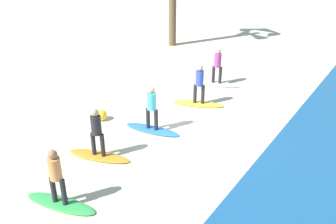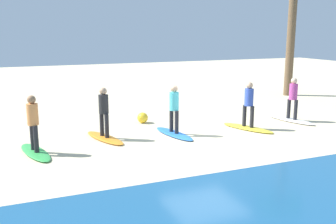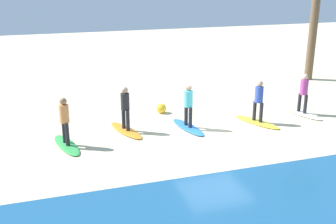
{
  "view_description": "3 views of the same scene",
  "coord_description": "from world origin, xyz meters",
  "px_view_note": "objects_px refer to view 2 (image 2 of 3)",
  "views": [
    {
      "loc": [
        10.07,
        6.22,
        6.74
      ],
      "look_at": [
        1.15,
        0.09,
        1.21
      ],
      "focal_mm": 39.84,
      "sensor_mm": 36.0,
      "label": 1
    },
    {
      "loc": [
        5.86,
        10.95,
        3.53
      ],
      "look_at": [
        1.39,
        0.14,
        1.06
      ],
      "focal_mm": 41.35,
      "sensor_mm": 36.0,
      "label": 2
    },
    {
      "loc": [
        6.05,
        13.05,
        5.6
      ],
      "look_at": [
        1.65,
        -0.58,
        0.84
      ],
      "focal_mm": 44.38,
      "sensor_mm": 36.0,
      "label": 3
    }
  ],
  "objects_px": {
    "surfboard_yellow": "(248,128)",
    "surfer_blue": "(174,105)",
    "surfer_white": "(293,95)",
    "surfboard_white": "(291,120)",
    "surfboard_orange": "(105,138)",
    "surfer_green": "(33,119)",
    "beach_ball": "(143,118)",
    "surfer_orange": "(104,109)",
    "surfboard_green": "(35,152)",
    "surfer_yellow": "(249,101)",
    "surfboard_blue": "(174,134)"
  },
  "relations": [
    {
      "from": "surfer_orange",
      "to": "surfer_green",
      "type": "distance_m",
      "value": 2.36
    },
    {
      "from": "surfboard_white",
      "to": "surfboard_yellow",
      "type": "distance_m",
      "value": 2.37
    },
    {
      "from": "surfer_white",
      "to": "surfboard_blue",
      "type": "bearing_deg",
      "value": 1.34
    },
    {
      "from": "surfboard_white",
      "to": "surfer_white",
      "type": "xyz_separation_m",
      "value": [
        0.0,
        0.0,
        0.99
      ]
    },
    {
      "from": "surfer_yellow",
      "to": "beach_ball",
      "type": "bearing_deg",
      "value": -36.22
    },
    {
      "from": "surfboard_blue",
      "to": "beach_ball",
      "type": "xyz_separation_m",
      "value": [
        0.43,
        -2.08,
        0.16
      ]
    },
    {
      "from": "surfboard_white",
      "to": "surfer_green",
      "type": "relative_size",
      "value": 1.28
    },
    {
      "from": "surfer_yellow",
      "to": "surfer_blue",
      "type": "bearing_deg",
      "value": -5.99
    },
    {
      "from": "surfboard_white",
      "to": "surfboard_yellow",
      "type": "relative_size",
      "value": 1.0
    },
    {
      "from": "surfboard_yellow",
      "to": "beach_ball",
      "type": "xyz_separation_m",
      "value": [
        3.24,
        -2.37,
        0.16
      ]
    },
    {
      "from": "surfer_orange",
      "to": "surfer_green",
      "type": "xyz_separation_m",
      "value": [
        2.24,
        0.75,
        0.0
      ]
    },
    {
      "from": "surfer_blue",
      "to": "beach_ball",
      "type": "height_order",
      "value": "surfer_blue"
    },
    {
      "from": "surfer_white",
      "to": "surfer_yellow",
      "type": "relative_size",
      "value": 1.0
    },
    {
      "from": "surfer_yellow",
      "to": "surfboard_blue",
      "type": "relative_size",
      "value": 0.78
    },
    {
      "from": "surfboard_yellow",
      "to": "surfer_blue",
      "type": "distance_m",
      "value": 2.99
    },
    {
      "from": "surfer_yellow",
      "to": "beach_ball",
      "type": "relative_size",
      "value": 3.97
    },
    {
      "from": "surfboard_white",
      "to": "surfboard_green",
      "type": "relative_size",
      "value": 1.0
    },
    {
      "from": "surfboard_white",
      "to": "surfer_green",
      "type": "xyz_separation_m",
      "value": [
        9.71,
        0.48,
        0.99
      ]
    },
    {
      "from": "surfer_orange",
      "to": "surfboard_green",
      "type": "height_order",
      "value": "surfer_orange"
    },
    {
      "from": "surfer_green",
      "to": "beach_ball",
      "type": "bearing_deg",
      "value": -149.52
    },
    {
      "from": "surfboard_yellow",
      "to": "surfer_blue",
      "type": "xyz_separation_m",
      "value": [
        2.81,
        -0.29,
        0.99
      ]
    },
    {
      "from": "beach_ball",
      "to": "surfboard_blue",
      "type": "bearing_deg",
      "value": 101.76
    },
    {
      "from": "surfboard_yellow",
      "to": "surfboard_orange",
      "type": "relative_size",
      "value": 1.0
    },
    {
      "from": "surfer_white",
      "to": "surfer_green",
      "type": "relative_size",
      "value": 1.0
    },
    {
      "from": "surfer_yellow",
      "to": "surfer_blue",
      "type": "xyz_separation_m",
      "value": [
        2.81,
        -0.29,
        0.0
      ]
    },
    {
      "from": "surfer_white",
      "to": "surfer_blue",
      "type": "bearing_deg",
      "value": 1.34
    },
    {
      "from": "surfboard_yellow",
      "to": "surfer_yellow",
      "type": "xyz_separation_m",
      "value": [
        0.0,
        0.0,
        0.99
      ]
    },
    {
      "from": "surfer_yellow",
      "to": "surfboard_orange",
      "type": "bearing_deg",
      "value": -7.54
    },
    {
      "from": "surfboard_green",
      "to": "surfboard_white",
      "type": "bearing_deg",
      "value": 79.63
    },
    {
      "from": "surfer_blue",
      "to": "beach_ball",
      "type": "distance_m",
      "value": 2.28
    },
    {
      "from": "surfboard_orange",
      "to": "surfer_yellow",
      "type": "bearing_deg",
      "value": 65.36
    },
    {
      "from": "surfer_orange",
      "to": "beach_ball",
      "type": "xyz_separation_m",
      "value": [
        -1.9,
        -1.69,
        -0.83
      ]
    },
    {
      "from": "surfboard_orange",
      "to": "surfer_green",
      "type": "xyz_separation_m",
      "value": [
        2.24,
        0.75,
        0.99
      ]
    },
    {
      "from": "surfboard_yellow",
      "to": "surfer_orange",
      "type": "distance_m",
      "value": 5.28
    },
    {
      "from": "surfer_white",
      "to": "surfboard_yellow",
      "type": "bearing_deg",
      "value": 10.05
    },
    {
      "from": "surfboard_orange",
      "to": "surfer_orange",
      "type": "distance_m",
      "value": 0.99
    },
    {
      "from": "surfboard_blue",
      "to": "surfboard_green",
      "type": "relative_size",
      "value": 1.0
    },
    {
      "from": "surfboard_yellow",
      "to": "surfboard_white",
      "type": "bearing_deg",
      "value": 77.19
    },
    {
      "from": "surfer_orange",
      "to": "surfer_green",
      "type": "bearing_deg",
      "value": 18.42
    },
    {
      "from": "surfer_blue",
      "to": "surfer_green",
      "type": "height_order",
      "value": "same"
    },
    {
      "from": "surfboard_blue",
      "to": "surfer_orange",
      "type": "bearing_deg",
      "value": -109.65
    },
    {
      "from": "surfer_blue",
      "to": "beach_ball",
      "type": "xyz_separation_m",
      "value": [
        0.43,
        -2.08,
        -0.83
      ]
    },
    {
      "from": "surfer_white",
      "to": "beach_ball",
      "type": "height_order",
      "value": "surfer_white"
    },
    {
      "from": "beach_ball",
      "to": "surfer_white",
      "type": "bearing_deg",
      "value": 160.65
    },
    {
      "from": "surfer_green",
      "to": "beach_ball",
      "type": "relative_size",
      "value": 3.97
    },
    {
      "from": "surfer_blue",
      "to": "surfboard_green",
      "type": "distance_m",
      "value": 4.69
    },
    {
      "from": "surfboard_white",
      "to": "surfboard_orange",
      "type": "height_order",
      "value": "same"
    },
    {
      "from": "surfer_white",
      "to": "surfboard_white",
      "type": "bearing_deg",
      "value": 0.0
    },
    {
      "from": "surfer_yellow",
      "to": "surfer_green",
      "type": "bearing_deg",
      "value": 0.5
    },
    {
      "from": "surfer_white",
      "to": "surfboard_yellow",
      "type": "xyz_separation_m",
      "value": [
        2.34,
        0.41,
        -0.99
      ]
    }
  ]
}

